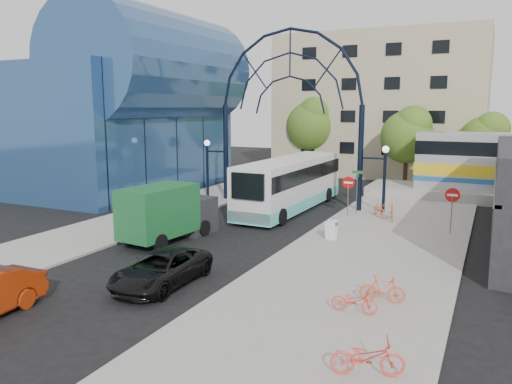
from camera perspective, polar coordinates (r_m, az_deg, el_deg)
The scene contains 21 objects.
ground at distance 23.20m, azimuth -9.47°, elevation -7.59°, with size 120.00×120.00×0.00m, color black.
sidewalk_east at distance 23.58m, azimuth 12.75°, elevation -7.27°, with size 8.00×56.00×0.12m, color gray.
plaza_west at distance 31.62m, azimuth -12.88°, elevation -2.95°, with size 5.00×50.00×0.12m, color gray.
gateway_arch at distance 34.59m, azimuth 3.88°, elevation 12.49°, with size 13.64×0.44×12.10m.
stop_sign at distance 31.49m, azimuth 10.51°, elevation 0.66°, with size 0.80×0.07×2.50m.
do_not_enter_sign at distance 28.53m, azimuth 21.52°, elevation -0.82°, with size 0.76×0.07×2.48m.
street_name_sign at distance 31.95m, azimuth 11.49°, elevation 1.00°, with size 0.70×0.70×2.80m.
sandwich_board at distance 25.84m, azimuth 8.60°, elevation -4.08°, with size 0.55×0.61×0.99m.
transit_hall at distance 43.44m, azimuth -14.97°, elevation 9.16°, with size 16.50×18.00×14.50m.
apartment_block at distance 54.13m, azimuth 14.28°, elevation 9.54°, with size 20.00×12.10×14.00m.
tree_north_a at distance 44.55m, azimuth 17.03°, elevation 6.37°, with size 4.48×4.48×7.00m.
tree_north_b at distance 50.85m, azimuth 6.48°, elevation 7.83°, with size 5.12×5.12×8.00m.
tree_north_c at distance 46.06m, azimuth 24.82°, elevation 5.59°, with size 4.16×4.16×6.50m.
city_bus at distance 33.58m, azimuth 4.02°, elevation 1.01°, with size 3.15×12.59×3.44m.
green_truck at distance 26.16m, azimuth -9.93°, elevation -2.33°, with size 2.67×5.96×2.92m.
black_suv at distance 19.84m, azimuth -10.76°, elevation -8.63°, with size 2.18×4.74×1.32m, color black.
bike_near_a at distance 31.84m, azimuth 13.91°, elevation -1.93°, with size 0.63×1.80×0.95m, color orange.
bike_near_b at distance 31.12m, azimuth 15.28°, elevation -2.16°, with size 0.49×1.73×1.04m, color orange.
bike_far_a at distance 17.14m, azimuth 11.17°, elevation -12.10°, with size 0.54×1.54×0.81m, color #F23E30.
bike_far_b at distance 18.21m, azimuth 14.26°, elevation -10.68°, with size 0.44×1.56×0.94m, color #DB532B.
bike_far_c at distance 13.53m, azimuth 12.63°, elevation -17.93°, with size 0.65×1.87×0.98m, color #EE3B2F.
Camera 1 is at (12.88, -18.06, 6.82)m, focal length 35.00 mm.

